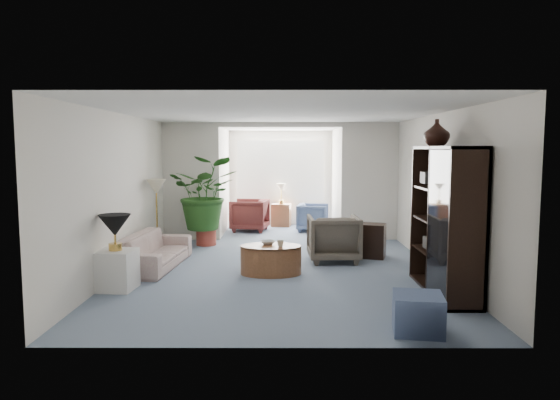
{
  "coord_description": "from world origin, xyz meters",
  "views": [
    {
      "loc": [
        0.03,
        -7.88,
        1.96
      ],
      "look_at": [
        0.0,
        0.6,
        1.1
      ],
      "focal_mm": 32.96,
      "sensor_mm": 36.0,
      "label": 1
    }
  ],
  "objects_px": {
    "framed_picture": "(442,165)",
    "sofa": "(154,250)",
    "floor_lamp": "(156,187)",
    "sunroom_chair_blue": "(313,217)",
    "table_lamp": "(115,225)",
    "sunroom_chair_maroon": "(250,215)",
    "coffee_table": "(271,260)",
    "end_table": "(116,270)",
    "side_table_dark": "(371,241)",
    "coffee_bowl": "(268,242)",
    "wingback_chair": "(333,238)",
    "sunroom_table": "(281,215)",
    "cabinet_urn": "(437,133)",
    "entertainment_cabinet": "(445,220)",
    "ottoman": "(418,313)",
    "coffee_cup": "(280,243)",
    "plant_pot": "(206,237)"
  },
  "relations": [
    {
      "from": "sunroom_chair_blue",
      "to": "coffee_table",
      "type": "bearing_deg",
      "value": 176.94
    },
    {
      "from": "framed_picture",
      "to": "cabinet_urn",
      "type": "height_order",
      "value": "cabinet_urn"
    },
    {
      "from": "cabinet_urn",
      "to": "sunroom_chair_maroon",
      "type": "height_order",
      "value": "cabinet_urn"
    },
    {
      "from": "sunroom_chair_blue",
      "to": "sunroom_chair_maroon",
      "type": "height_order",
      "value": "sunroom_chair_maroon"
    },
    {
      "from": "end_table",
      "to": "coffee_bowl",
      "type": "bearing_deg",
      "value": 25.51
    },
    {
      "from": "wingback_chair",
      "to": "sunroom_chair_blue",
      "type": "height_order",
      "value": "wingback_chair"
    },
    {
      "from": "coffee_bowl",
      "to": "sunroom_chair_blue",
      "type": "bearing_deg",
      "value": 76.76
    },
    {
      "from": "framed_picture",
      "to": "cabinet_urn",
      "type": "distance_m",
      "value": 0.68
    },
    {
      "from": "side_table_dark",
      "to": "framed_picture",
      "type": "bearing_deg",
      "value": -57.81
    },
    {
      "from": "table_lamp",
      "to": "sunroom_chair_maroon",
      "type": "relative_size",
      "value": 0.53
    },
    {
      "from": "plant_pot",
      "to": "side_table_dark",
      "type": "bearing_deg",
      "value": -20.48
    },
    {
      "from": "end_table",
      "to": "side_table_dark",
      "type": "distance_m",
      "value": 4.44
    },
    {
      "from": "table_lamp",
      "to": "wingback_chair",
      "type": "bearing_deg",
      "value": 29.72
    },
    {
      "from": "framed_picture",
      "to": "cabinet_urn",
      "type": "relative_size",
      "value": 1.31
    },
    {
      "from": "side_table_dark",
      "to": "entertainment_cabinet",
      "type": "bearing_deg",
      "value": -75.01
    },
    {
      "from": "entertainment_cabinet",
      "to": "ottoman",
      "type": "relative_size",
      "value": 3.87
    },
    {
      "from": "table_lamp",
      "to": "floor_lamp",
      "type": "distance_m",
      "value": 2.48
    },
    {
      "from": "coffee_bowl",
      "to": "entertainment_cabinet",
      "type": "height_order",
      "value": "entertainment_cabinet"
    },
    {
      "from": "framed_picture",
      "to": "sunroom_table",
      "type": "height_order",
      "value": "framed_picture"
    },
    {
      "from": "floor_lamp",
      "to": "end_table",
      "type": "bearing_deg",
      "value": -89.61
    },
    {
      "from": "framed_picture",
      "to": "table_lamp",
      "type": "bearing_deg",
      "value": -170.37
    },
    {
      "from": "sofa",
      "to": "cabinet_urn",
      "type": "bearing_deg",
      "value": -97.81
    },
    {
      "from": "sofa",
      "to": "table_lamp",
      "type": "height_order",
      "value": "table_lamp"
    },
    {
      "from": "table_lamp",
      "to": "wingback_chair",
      "type": "height_order",
      "value": "table_lamp"
    },
    {
      "from": "end_table",
      "to": "side_table_dark",
      "type": "height_order",
      "value": "side_table_dark"
    },
    {
      "from": "sunroom_table",
      "to": "table_lamp",
      "type": "bearing_deg",
      "value": -111.47
    },
    {
      "from": "floor_lamp",
      "to": "sunroom_chair_blue",
      "type": "distance_m",
      "value": 4.13
    },
    {
      "from": "table_lamp",
      "to": "wingback_chair",
      "type": "distance_m",
      "value": 3.72
    },
    {
      "from": "table_lamp",
      "to": "side_table_dark",
      "type": "distance_m",
      "value": 4.48
    },
    {
      "from": "coffee_table",
      "to": "coffee_bowl",
      "type": "distance_m",
      "value": 0.28
    },
    {
      "from": "cabinet_urn",
      "to": "sunroom_table",
      "type": "bearing_deg",
      "value": 112.13
    },
    {
      "from": "sunroom_chair_maroon",
      "to": "coffee_cup",
      "type": "bearing_deg",
      "value": 19.07
    },
    {
      "from": "coffee_bowl",
      "to": "sunroom_chair_blue",
      "type": "distance_m",
      "value": 4.19
    },
    {
      "from": "framed_picture",
      "to": "floor_lamp",
      "type": "relative_size",
      "value": 1.39
    },
    {
      "from": "sunroom_chair_maroon",
      "to": "sunroom_table",
      "type": "xyz_separation_m",
      "value": [
        0.75,
        0.75,
        -0.1
      ]
    },
    {
      "from": "coffee_bowl",
      "to": "end_table",
      "type": "bearing_deg",
      "value": -154.49
    },
    {
      "from": "floor_lamp",
      "to": "coffee_bowl",
      "type": "height_order",
      "value": "floor_lamp"
    },
    {
      "from": "entertainment_cabinet",
      "to": "plant_pot",
      "type": "xyz_separation_m",
      "value": [
        -3.73,
        3.42,
        -0.83
      ]
    },
    {
      "from": "coffee_table",
      "to": "side_table_dark",
      "type": "height_order",
      "value": "side_table_dark"
    },
    {
      "from": "sofa",
      "to": "ottoman",
      "type": "relative_size",
      "value": 3.73
    },
    {
      "from": "coffee_bowl",
      "to": "ottoman",
      "type": "distance_m",
      "value": 3.14
    },
    {
      "from": "cabinet_urn",
      "to": "sunroom_chair_maroon",
      "type": "xyz_separation_m",
      "value": [
        -2.96,
        4.69,
        -1.8
      ]
    },
    {
      "from": "entertainment_cabinet",
      "to": "coffee_cup",
      "type": "bearing_deg",
      "value": 157.58
    },
    {
      "from": "sofa",
      "to": "floor_lamp",
      "type": "height_order",
      "value": "floor_lamp"
    },
    {
      "from": "table_lamp",
      "to": "sunroom_chair_maroon",
      "type": "bearing_deg",
      "value": 73.11
    },
    {
      "from": "framed_picture",
      "to": "sofa",
      "type": "relative_size",
      "value": 0.26
    },
    {
      "from": "framed_picture",
      "to": "sunroom_chair_blue",
      "type": "xyz_separation_m",
      "value": [
        -1.69,
        4.26,
        -1.38
      ]
    },
    {
      "from": "entertainment_cabinet",
      "to": "table_lamp",
      "type": "bearing_deg",
      "value": 178.42
    },
    {
      "from": "sunroom_chair_blue",
      "to": "sunroom_table",
      "type": "bearing_deg",
      "value": 54.23
    },
    {
      "from": "end_table",
      "to": "coffee_table",
      "type": "distance_m",
      "value": 2.31
    }
  ]
}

